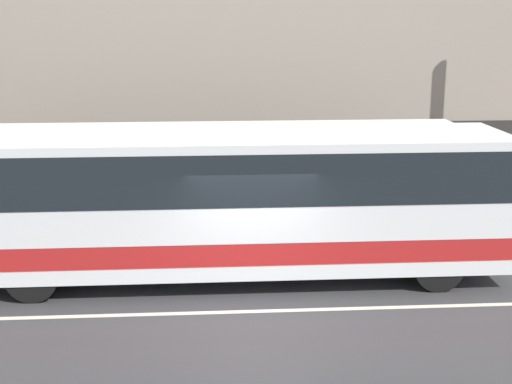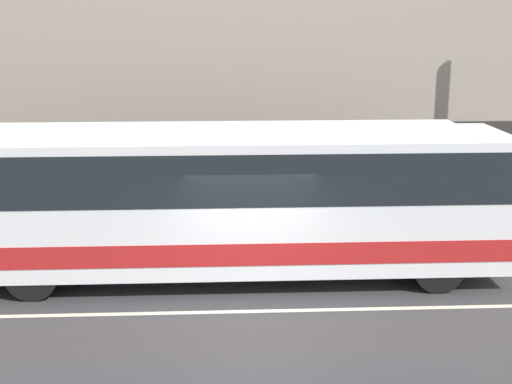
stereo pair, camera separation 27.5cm
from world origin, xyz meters
name	(u,v)px [view 1 (the left image)]	position (x,y,z in m)	size (l,w,h in m)	color
ground_plane	(255,311)	(0.00, 0.00, 0.00)	(60.00, 60.00, 0.00)	#38383A
sidewalk	(241,226)	(0.00, 5.35, 0.08)	(60.00, 2.71, 0.16)	gray
building_facade	(237,32)	(0.00, 6.85, 4.99)	(60.00, 0.35, 10.34)	gray
lane_stripe	(255,311)	(0.00, 0.00, 0.00)	(54.00, 0.14, 0.01)	beige
transit_bus	(217,195)	(-0.64, 1.94, 1.79)	(12.06, 2.58, 3.18)	white
pedestrian_waiting	(169,193)	(-1.85, 5.75, 0.90)	(0.36, 0.36, 1.60)	#1E5933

